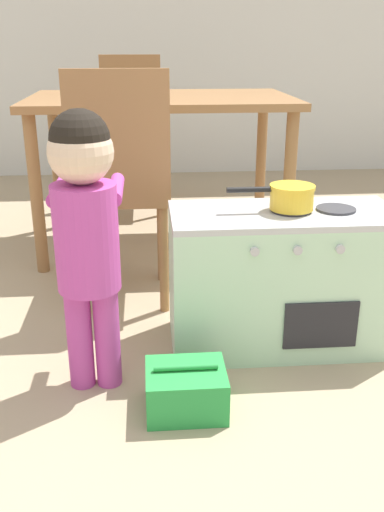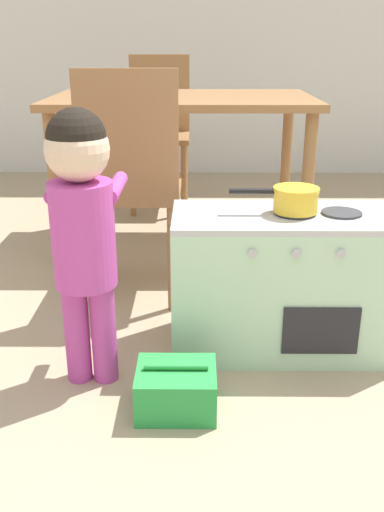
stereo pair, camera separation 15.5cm
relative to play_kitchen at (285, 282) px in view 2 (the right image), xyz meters
name	(u,v)px [view 2 (the right image)]	position (x,y,z in m)	size (l,w,h in m)	color
ground_plane	(180,492)	(-0.34, -0.70, -0.24)	(16.00, 16.00, 0.00)	tan
play_kitchen	(285,282)	(0.00, 0.00, 0.00)	(0.76, 0.36, 0.49)	#B2DBB7
toy_pot	(295,198)	(0.01, 0.00, 0.29)	(0.29, 0.15, 0.08)	yellow
child_figure	(82,214)	(-0.63, -0.21, 0.30)	(0.21, 0.34, 0.84)	#BC429E
toy_basket	(176,389)	(-0.36, -0.37, -0.18)	(0.23, 0.19, 0.15)	green
dining_table	(182,116)	(-0.37, 1.06, 0.42)	(1.26, 0.77, 0.75)	olive
dining_chair_near	(132,184)	(-0.55, 0.37, 0.25)	(0.37, 0.37, 0.92)	olive
dining_chair_far	(159,128)	(-0.53, 1.78, 0.25)	(0.37, 0.37, 0.92)	olive
cup_on_table	(110,87)	(-0.72, 1.09, 0.55)	(0.07, 0.07, 0.08)	teal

